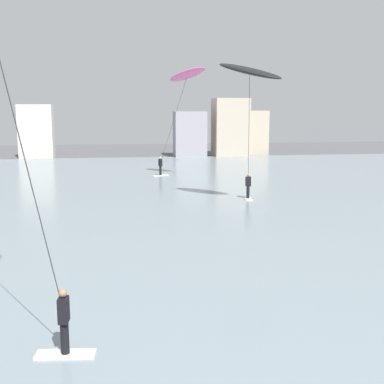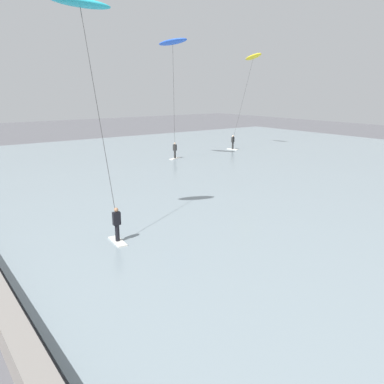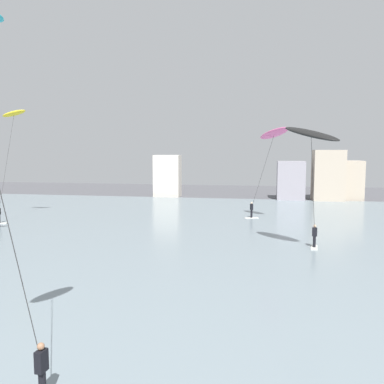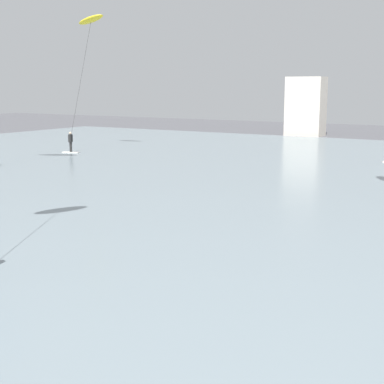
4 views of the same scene
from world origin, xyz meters
name	(u,v)px [view 2 (image 2 of 4)]	position (x,y,z in m)	size (l,w,h in m)	color
seawall_barrier	(5,317)	(0.00, 4.41, 0.46)	(60.00, 0.70, 0.92)	slate
kitesurfer_blue	(173,55)	(-20.10, 23.76, 9.95)	(3.47, 2.81, 11.38)	silver
kitesurfer_cyan	(85,36)	(-5.63, 9.69, 9.09)	(3.14, 2.72, 10.66)	silver
kitesurfer_yellow	(250,69)	(-22.32, 35.76, 9.11)	(2.65, 3.34, 10.89)	silver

